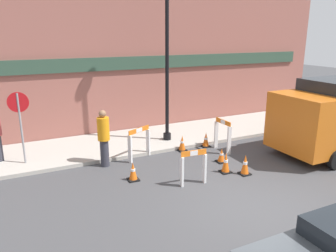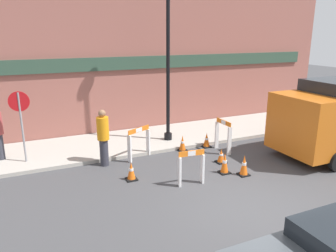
{
  "view_description": "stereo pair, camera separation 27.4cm",
  "coord_description": "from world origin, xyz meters",
  "views": [
    {
      "loc": [
        -4.86,
        -5.0,
        3.93
      ],
      "look_at": [
        -0.36,
        4.27,
        1.0
      ],
      "focal_mm": 35.0,
      "sensor_mm": 36.0,
      "label": 1
    },
    {
      "loc": [
        -4.62,
        -5.11,
        3.93
      ],
      "look_at": [
        -0.36,
        4.27,
        1.0
      ],
      "focal_mm": 35.0,
      "sensor_mm": 36.0,
      "label": 2
    }
  ],
  "objects": [
    {
      "name": "ground_plane",
      "position": [
        0.0,
        0.0,
        0.0
      ],
      "size": [
        60.0,
        60.0,
        0.0
      ],
      "primitive_type": "plane",
      "color": "#424244"
    },
    {
      "name": "traffic_cone_2",
      "position": [
        0.25,
        4.4,
        0.27
      ],
      "size": [
        0.3,
        0.3,
        0.55
      ],
      "color": "black",
      "rests_on": "ground_plane"
    },
    {
      "name": "barricade_2",
      "position": [
        -1.34,
        4.35,
        0.57
      ],
      "size": [
        0.88,
        0.53,
        1.04
      ],
      "rotation": [
        0.0,
        0.0,
        9.88
      ],
      "color": "white",
      "rests_on": "ground_plane"
    },
    {
      "name": "traffic_cone_1",
      "position": [
        1.21,
        4.4,
        0.25
      ],
      "size": [
        0.3,
        0.3,
        0.53
      ],
      "color": "black",
      "rests_on": "ground_plane"
    },
    {
      "name": "sidewalk_slab",
      "position": [
        0.0,
        5.94,
        0.06
      ],
      "size": [
        18.0,
        2.88,
        0.11
      ],
      "color": "#ADA89E",
      "rests_on": "ground_plane"
    },
    {
      "name": "barricade_1",
      "position": [
        1.49,
        3.79,
        0.6
      ],
      "size": [
        0.14,
        0.81,
        1.12
      ],
      "rotation": [
        0.0,
        0.0,
        7.87
      ],
      "color": "white",
      "rests_on": "ground_plane"
    },
    {
      "name": "traffic_cone_3",
      "position": [
        0.52,
        2.23,
        0.3
      ],
      "size": [
        0.3,
        0.3,
        0.62
      ],
      "color": "black",
      "rests_on": "ground_plane"
    },
    {
      "name": "person_worker",
      "position": [
        -2.51,
        4.25,
        0.94
      ],
      "size": [
        0.43,
        0.43,
        1.76
      ],
      "rotation": [
        0.0,
        0.0,
        -0.22
      ],
      "color": "#33333D",
      "rests_on": "ground_plane"
    },
    {
      "name": "traffic_cone_5",
      "position": [
        0.87,
        2.94,
        0.21
      ],
      "size": [
        0.3,
        0.3,
        0.45
      ],
      "color": "black",
      "rests_on": "ground_plane"
    },
    {
      "name": "storefront_facade",
      "position": [
        0.0,
        7.45,
        2.75
      ],
      "size": [
        18.0,
        0.22,
        5.5
      ],
      "color": "#93564C",
      "rests_on": "ground_plane"
    },
    {
      "name": "traffic_cone_0",
      "position": [
        0.94,
        1.87,
        0.29
      ],
      "size": [
        0.3,
        0.3,
        0.61
      ],
      "color": "black",
      "rests_on": "ground_plane"
    },
    {
      "name": "streetlamp_post",
      "position": [
        0.18,
        5.45,
        4.14
      ],
      "size": [
        0.44,
        0.44,
        6.37
      ],
      "color": "black",
      "rests_on": "sidewalk_slab"
    },
    {
      "name": "barricade_0",
      "position": [
        -0.72,
        1.96,
        0.51
      ],
      "size": [
        0.73,
        0.2,
        0.97
      ],
      "rotation": [
        0.0,
        0.0,
        6.19
      ],
      "color": "white",
      "rests_on": "ground_plane"
    },
    {
      "name": "stop_sign",
      "position": [
        -4.71,
        5.28,
        1.58
      ],
      "size": [
        0.6,
        0.11,
        2.19
      ],
      "rotation": [
        0.0,
        0.0,
        2.99
      ],
      "color": "gray",
      "rests_on": "sidewalk_slab"
    },
    {
      "name": "traffic_cone_4",
      "position": [
        -2.09,
        2.91,
        0.25
      ],
      "size": [
        0.3,
        0.3,
        0.53
      ],
      "color": "black",
      "rests_on": "ground_plane"
    }
  ]
}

